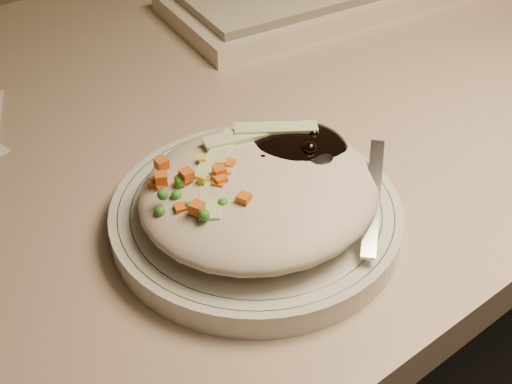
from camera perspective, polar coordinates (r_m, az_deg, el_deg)
desk at (r=0.87m, az=-1.93°, el=-3.33°), size 1.40×0.70×0.74m
plate at (r=0.57m, az=0.00°, el=-2.02°), size 0.23×0.23×0.02m
plate_rim at (r=0.57m, az=0.00°, el=-1.26°), size 0.22×0.22×0.00m
meal at (r=0.55m, az=0.40°, el=0.59°), size 0.20×0.19×0.05m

